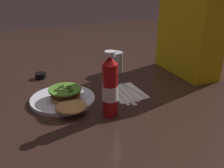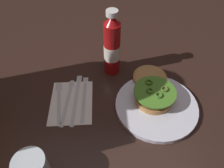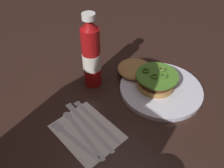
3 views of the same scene
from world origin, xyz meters
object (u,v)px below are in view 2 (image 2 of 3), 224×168
at_px(dinner_plate, 156,106).
at_px(burger_sandwich, 152,88).
at_px(steak_knife, 76,95).
at_px(napkin, 71,102).
at_px(spoon_utensil, 69,94).
at_px(fork_utensil, 59,97).
at_px(ketchup_bottle, 112,47).
at_px(butter_knife, 84,95).

relative_size(dinner_plate, burger_sandwich, 1.19).
bearing_deg(dinner_plate, steak_knife, 77.54).
bearing_deg(napkin, spoon_utensil, 20.41).
xyz_separation_m(dinner_plate, steak_knife, (0.06, 0.26, -0.00)).
relative_size(napkin, fork_utensil, 1.03).
xyz_separation_m(burger_sandwich, ketchup_bottle, (0.13, 0.13, 0.08)).
bearing_deg(butter_knife, dinner_plate, -103.54).
bearing_deg(burger_sandwich, spoon_utensil, 88.23).
height_order(burger_sandwich, napkin, burger_sandwich).
height_order(ketchup_bottle, fork_utensil, ketchup_bottle).
bearing_deg(fork_utensil, spoon_utensil, -69.53).
relative_size(dinner_plate, fork_utensil, 1.49).
bearing_deg(spoon_utensil, burger_sandwich, -91.77).
relative_size(burger_sandwich, fork_utensil, 1.25).
relative_size(napkin, steak_knife, 0.83).
relative_size(dinner_plate, butter_knife, 1.34).
height_order(dinner_plate, burger_sandwich, burger_sandwich).
relative_size(napkin, spoon_utensil, 0.92).
relative_size(ketchup_bottle, napkin, 1.36).
height_order(burger_sandwich, butter_knife, burger_sandwich).
relative_size(steak_knife, fork_utensil, 1.24).
xyz_separation_m(burger_sandwich, spoon_utensil, (0.01, 0.28, -0.03)).
bearing_deg(fork_utensil, butter_knife, -84.26).
bearing_deg(napkin, steak_knife, -28.78).
relative_size(burger_sandwich, napkin, 1.22).
height_order(dinner_plate, butter_knife, dinner_plate).
height_order(dinner_plate, ketchup_bottle, ketchup_bottle).
bearing_deg(butter_knife, steak_knife, 87.37).
xyz_separation_m(napkin, butter_knife, (0.03, -0.04, 0.00)).
distance_m(dinner_plate, steak_knife, 0.27).
bearing_deg(steak_knife, spoon_utensil, 84.79).
bearing_deg(burger_sandwich, dinner_plate, -171.56).
height_order(steak_knife, fork_utensil, same).
xyz_separation_m(napkin, fork_utensil, (0.02, 0.04, 0.00)).
relative_size(dinner_plate, spoon_utensil, 1.34).
xyz_separation_m(dinner_plate, napkin, (0.03, 0.28, -0.01)).
height_order(dinner_plate, napkin, dinner_plate).
bearing_deg(burger_sandwich, butter_knife, 88.72).
xyz_separation_m(ketchup_bottle, steak_knife, (-0.12, 0.12, -0.11)).
bearing_deg(steak_knife, fork_utensil, 99.47).
xyz_separation_m(burger_sandwich, napkin, (-0.02, 0.27, -0.03)).
bearing_deg(steak_knife, burger_sandwich, -91.42).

